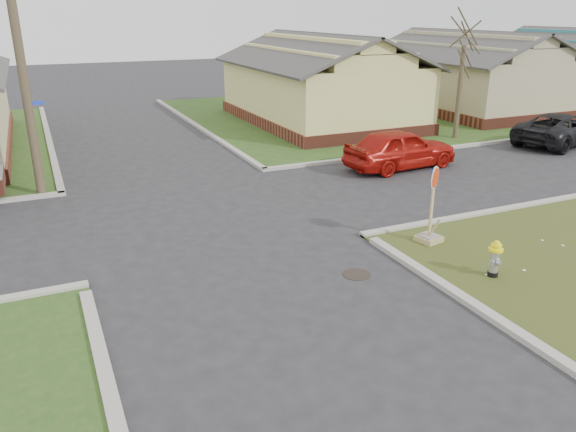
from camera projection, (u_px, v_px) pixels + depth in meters
name	position (u px, v px, depth m)	size (l,w,h in m)	color
ground	(260.00, 284.00, 12.51)	(120.00, 120.00, 0.00)	#262628
verge_far_right	(473.00, 104.00, 36.41)	(37.00, 19.00, 0.05)	#274A1A
curbs	(198.00, 214.00, 16.79)	(80.00, 40.00, 0.12)	#A8A397
manhole	(357.00, 274.00, 12.93)	(0.64, 0.64, 0.01)	black
side_house_yellow	(320.00, 81.00, 29.73)	(7.60, 11.60, 4.70)	brown
side_house_tan	(468.00, 73.00, 33.60)	(7.60, 11.60, 4.70)	brown
utility_pole	(19.00, 48.00, 16.89)	(1.80, 0.28, 9.00)	#473B29
tree_mid_right	(459.00, 93.00, 25.91)	(0.22, 0.22, 4.20)	#473B29
fire_hydrant	(495.00, 257.00, 12.60)	(0.32, 0.32, 0.87)	black
stop_sign	(430.00, 225.00, 14.53)	(0.58, 0.56, 2.04)	tan
red_sedan	(400.00, 148.00, 21.41)	(1.81, 4.51, 1.54)	#A7130B
dark_pickup	(561.00, 129.00, 25.24)	(2.35, 5.09, 1.41)	black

